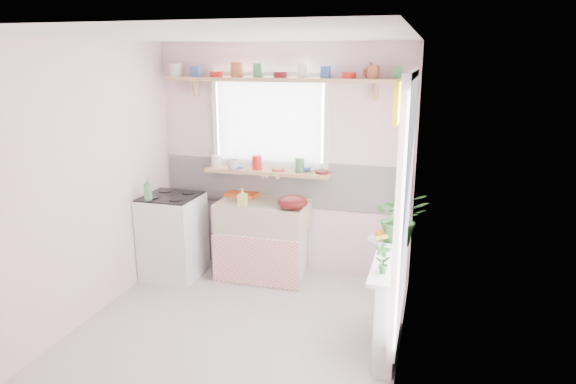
# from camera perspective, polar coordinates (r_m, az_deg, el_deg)

# --- Properties ---
(room) EXTENTS (3.20, 3.20, 3.20)m
(room) POSITION_cam_1_polar(r_m,az_deg,el_deg) (4.72, 4.71, 2.81)
(room) COLOR beige
(room) RESTS_ON ground
(sink_unit) EXTENTS (0.95, 0.65, 1.11)m
(sink_unit) POSITION_cam_1_polar(r_m,az_deg,el_deg) (5.59, -2.81, -5.26)
(sink_unit) COLOR white
(sink_unit) RESTS_ON ground
(cooker) EXTENTS (0.58, 0.58, 0.93)m
(cooker) POSITION_cam_1_polar(r_m,az_deg,el_deg) (5.74, -12.66, -4.78)
(cooker) COLOR white
(cooker) RESTS_ON ground
(radiator_ledge) EXTENTS (0.22, 0.95, 0.78)m
(radiator_ledge) POSITION_cam_1_polar(r_m,az_deg,el_deg) (4.35, 11.13, -12.17)
(radiator_ledge) COLOR white
(radiator_ledge) RESTS_ON ground
(windowsill) EXTENTS (1.40, 0.22, 0.04)m
(windowsill) POSITION_cam_1_polar(r_m,az_deg,el_deg) (5.56, -2.28, 2.25)
(windowsill) COLOR tan
(windowsill) RESTS_ON room
(pine_shelf) EXTENTS (2.52, 0.24, 0.04)m
(pine_shelf) POSITION_cam_1_polar(r_m,az_deg,el_deg) (5.38, -0.87, 12.37)
(pine_shelf) COLOR tan
(pine_shelf) RESTS_ON room
(shelf_crockery) EXTENTS (2.47, 0.11, 0.12)m
(shelf_crockery) POSITION_cam_1_polar(r_m,az_deg,el_deg) (5.38, -0.88, 13.17)
(shelf_crockery) COLOR silver
(shelf_crockery) RESTS_ON pine_shelf
(sill_crockery) EXTENTS (1.35, 0.11, 0.12)m
(sill_crockery) POSITION_cam_1_polar(r_m,az_deg,el_deg) (5.56, -2.78, 3.02)
(sill_crockery) COLOR silver
(sill_crockery) RESTS_ON windowsill
(dish_tray) EXTENTS (0.37, 0.29, 0.03)m
(dish_tray) POSITION_cam_1_polar(r_m,az_deg,el_deg) (5.74, -5.04, -0.20)
(dish_tray) COLOR #E74D14
(dish_tray) RESTS_ON sink_unit
(colander) EXTENTS (0.36, 0.36, 0.14)m
(colander) POSITION_cam_1_polar(r_m,az_deg,el_deg) (5.20, 0.53, -1.13)
(colander) COLOR #520E0E
(colander) RESTS_ON sink_unit
(jade_plant) EXTENTS (0.52, 0.47, 0.49)m
(jade_plant) POSITION_cam_1_polar(r_m,az_deg,el_deg) (4.48, 12.38, -2.78)
(jade_plant) COLOR #336829
(jade_plant) RESTS_ON radiator_ledge
(fruit_bowl) EXTENTS (0.31, 0.31, 0.07)m
(fruit_bowl) POSITION_cam_1_polar(r_m,az_deg,el_deg) (4.51, 10.67, -5.42)
(fruit_bowl) COLOR silver
(fruit_bowl) RESTS_ON radiator_ledge
(herb_pot) EXTENTS (0.13, 0.09, 0.23)m
(herb_pot) POSITION_cam_1_polar(r_m,az_deg,el_deg) (3.92, 10.49, -7.30)
(herb_pot) COLOR #2B6D2B
(herb_pot) RESTS_ON radiator_ledge
(soap_bottle_sink) EXTENTS (0.09, 0.09, 0.19)m
(soap_bottle_sink) POSITION_cam_1_polar(r_m,az_deg,el_deg) (5.31, -5.09, -0.58)
(soap_bottle_sink) COLOR #D8D160
(soap_bottle_sink) RESTS_ON sink_unit
(sill_cup) EXTENTS (0.13, 0.13, 0.10)m
(sill_cup) POSITION_cam_1_polar(r_m,az_deg,el_deg) (5.62, -6.17, 3.05)
(sill_cup) COLOR beige
(sill_cup) RESTS_ON windowsill
(sill_bowl) EXTENTS (0.19, 0.19, 0.05)m
(sill_bowl) POSITION_cam_1_polar(r_m,az_deg,el_deg) (5.50, 1.76, 2.61)
(sill_bowl) COLOR #334CA8
(sill_bowl) RESTS_ON windowsill
(shelf_vase) EXTENTS (0.18, 0.18, 0.15)m
(shelf_vase) POSITION_cam_1_polar(r_m,az_deg,el_deg) (5.25, 9.16, 13.20)
(shelf_vase) COLOR #93372D
(shelf_vase) RESTS_ON pine_shelf
(cooker_bottle) EXTENTS (0.12, 0.12, 0.23)m
(cooker_bottle) POSITION_cam_1_polar(r_m,az_deg,el_deg) (5.46, -15.31, 0.32)
(cooker_bottle) COLOR #468D53
(cooker_bottle) RESTS_ON cooker
(fruit) EXTENTS (0.20, 0.14, 0.10)m
(fruit) POSITION_cam_1_polar(r_m,az_deg,el_deg) (4.50, 10.79, -4.70)
(fruit) COLOR orange
(fruit) RESTS_ON fruit_bowl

